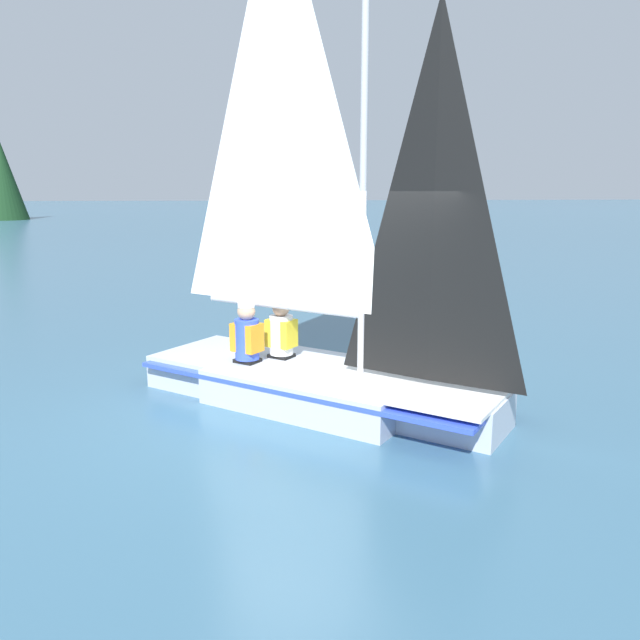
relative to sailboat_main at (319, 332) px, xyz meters
The scene contains 4 objects.
ground_plane 0.86m from the sailboat_main, 39.52° to the right, with size 260.00×260.00×0.00m, color #38607A.
sailboat_main is the anchor object (origin of this frame).
sailor_helm 0.75m from the sailboat_main, 124.43° to the left, with size 0.43×0.42×1.16m.
sailor_crew 0.96m from the sailboat_main, 153.93° to the left, with size 0.43×0.42×1.16m.
Camera 1 is at (-0.95, -7.10, 2.53)m, focal length 35.00 mm.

